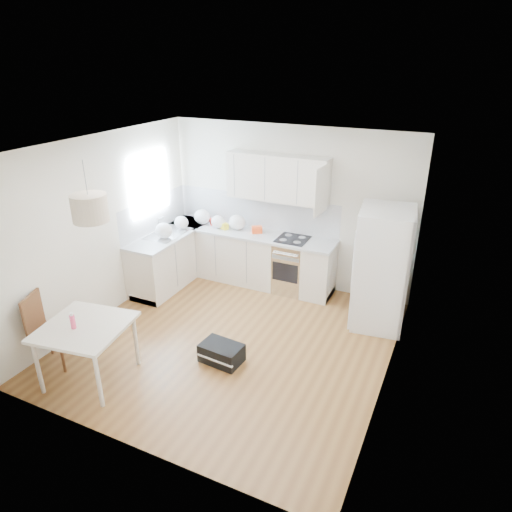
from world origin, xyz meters
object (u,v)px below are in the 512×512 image
at_px(refrigerator, 383,268).
at_px(gym_bag, 222,353).
at_px(dining_chair, 52,330).
at_px(dining_table, 85,331).

relative_size(refrigerator, gym_bag, 3.29).
relative_size(refrigerator, dining_chair, 1.79).
bearing_deg(gym_bag, dining_table, -137.79).
relative_size(dining_table, dining_chair, 1.11).
xyz_separation_m(dining_table, gym_bag, (1.29, 0.98, -0.55)).
bearing_deg(refrigerator, dining_chair, -149.15).
xyz_separation_m(refrigerator, gym_bag, (-1.64, -1.85, -0.76)).
bearing_deg(gym_bag, refrigerator, 53.48).
height_order(refrigerator, dining_table, refrigerator).
distance_m(refrigerator, gym_bag, 2.59).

